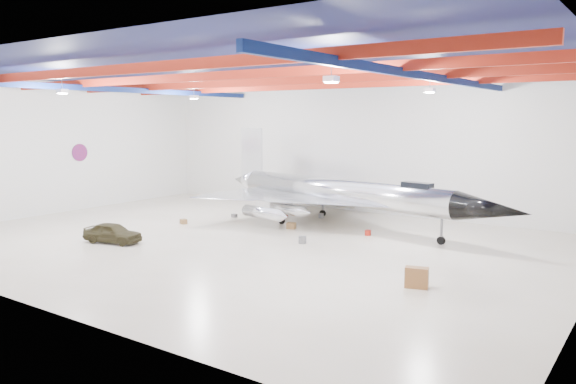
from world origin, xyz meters
The scene contains 16 objects.
floor centered at (0.00, 0.00, 0.00)m, with size 40.00×40.00×0.00m, color beige.
wall_back centered at (0.00, 15.00, 5.50)m, with size 40.00×40.00×0.00m, color silver.
wall_left centered at (-20.00, 0.00, 5.50)m, with size 30.00×30.00×0.00m, color silver.
ceiling centered at (0.00, 0.00, 11.00)m, with size 40.00×40.00×0.00m, color #0A0F38.
ceiling_structure centered at (0.00, 0.00, 10.32)m, with size 39.50×29.50×1.08m.
wall_roundel centered at (-19.94, 2.00, 5.00)m, with size 1.50×1.50×0.10m, color #B21414.
jet_aircraft centered at (2.59, 7.98, 2.34)m, with size 26.06×17.42×7.15m.
jeep centered at (-6.70, -5.11, 0.66)m, with size 1.55×3.85×1.31m, color #36301B.
desk centered at (13.12, -3.17, 0.50)m, with size 1.08×0.54×0.99m, color brown.
crate_ply centered at (-7.66, 2.17, 0.18)m, with size 0.51×0.41×0.36m, color olive.
toolbox_red centered at (-3.20, 9.19, 0.15)m, with size 0.42×0.33×0.29m, color #A71C10.
engine_drum centered at (3.47, 1.70, 0.23)m, with size 0.51×0.51×0.46m, color #59595B.
crate_small centered at (-6.29, 6.50, 0.14)m, with size 0.41×0.33×0.29m, color #59595B.
tool_chest centered at (5.81, 6.31, 0.19)m, with size 0.42×0.42×0.38m, color #A71C10.
oil_barrel centered at (0.17, 5.24, 0.22)m, with size 0.63×0.51×0.44m, color olive.
spares_box centered at (-0.33, 10.23, 0.19)m, with size 0.42×0.42×0.38m, color #59595B.
Camera 1 is at (22.77, -27.80, 7.99)m, focal length 35.00 mm.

